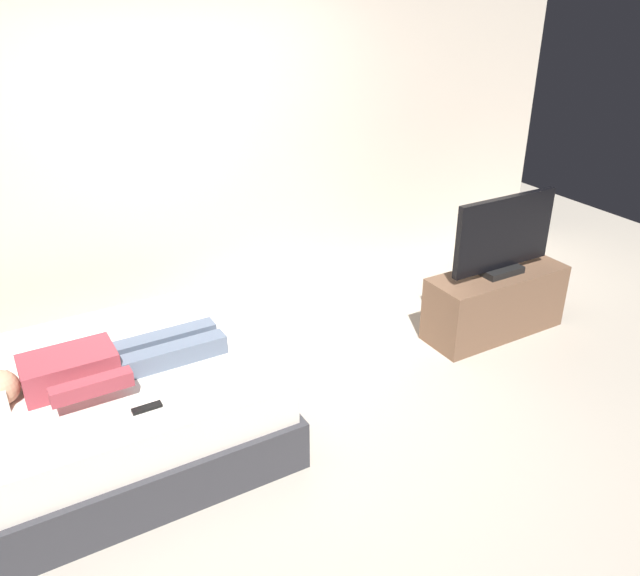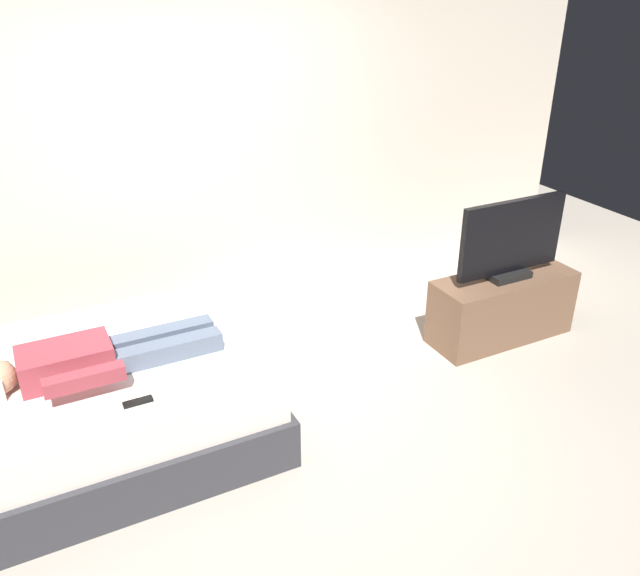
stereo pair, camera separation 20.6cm
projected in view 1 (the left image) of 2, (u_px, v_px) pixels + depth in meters
name	position (u px, v px, depth m)	size (l,w,h in m)	color
ground_plane	(284.00, 427.00, 3.96)	(10.00, 10.00, 0.00)	#ADA393
back_wall	(223.00, 135.00, 4.84)	(6.40, 0.10, 2.80)	beige
bed	(97.00, 413.00, 3.66)	(1.95, 1.47, 0.54)	#333338
person	(95.00, 365.00, 3.45)	(1.26, 0.46, 0.18)	#993842
remote	(147.00, 408.00, 3.24)	(0.15, 0.04, 0.02)	black
tv_stand	(495.00, 303.00, 4.89)	(1.10, 0.40, 0.50)	brown
tv	(504.00, 237.00, 4.65)	(0.88, 0.20, 0.59)	black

